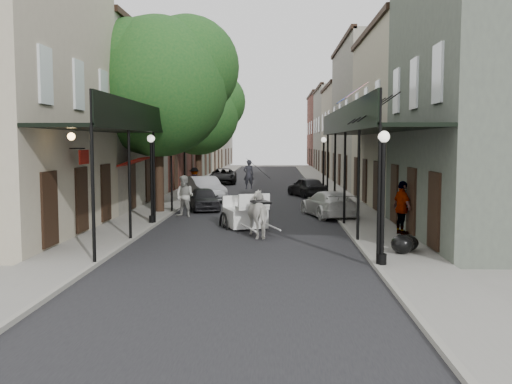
# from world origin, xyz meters

# --- Properties ---
(ground) EXTENTS (140.00, 140.00, 0.00)m
(ground) POSITION_xyz_m (0.00, 0.00, 0.00)
(ground) COLOR gray
(ground) RESTS_ON ground
(road) EXTENTS (8.00, 90.00, 0.01)m
(road) POSITION_xyz_m (0.00, 20.00, 0.01)
(road) COLOR black
(road) RESTS_ON ground
(sidewalk_left) EXTENTS (2.20, 90.00, 0.12)m
(sidewalk_left) POSITION_xyz_m (-5.00, 20.00, 0.06)
(sidewalk_left) COLOR gray
(sidewalk_left) RESTS_ON ground
(sidewalk_right) EXTENTS (2.20, 90.00, 0.12)m
(sidewalk_right) POSITION_xyz_m (5.00, 20.00, 0.06)
(sidewalk_right) COLOR gray
(sidewalk_right) RESTS_ON ground
(building_row_left) EXTENTS (5.00, 80.00, 10.50)m
(building_row_left) POSITION_xyz_m (-8.60, 30.00, 5.25)
(building_row_left) COLOR #ABA289
(building_row_left) RESTS_ON ground
(building_row_right) EXTENTS (5.00, 80.00, 10.50)m
(building_row_right) POSITION_xyz_m (8.60, 30.00, 5.25)
(building_row_right) COLOR gray
(building_row_right) RESTS_ON ground
(gallery_left) EXTENTS (2.20, 18.05, 4.88)m
(gallery_left) POSITION_xyz_m (-4.79, 6.98, 4.05)
(gallery_left) COLOR black
(gallery_left) RESTS_ON sidewalk_left
(gallery_right) EXTENTS (2.20, 18.05, 4.88)m
(gallery_right) POSITION_xyz_m (4.79, 6.98, 4.05)
(gallery_right) COLOR black
(gallery_right) RESTS_ON sidewalk_right
(tree_near) EXTENTS (7.31, 6.80, 9.63)m
(tree_near) POSITION_xyz_m (-4.20, 10.18, 6.49)
(tree_near) COLOR #382619
(tree_near) RESTS_ON sidewalk_left
(tree_far) EXTENTS (6.45, 6.00, 8.61)m
(tree_far) POSITION_xyz_m (-4.25, 24.18, 5.84)
(tree_far) COLOR #382619
(tree_far) RESTS_ON sidewalk_left
(lamppost_right_near) EXTENTS (0.32, 0.32, 3.71)m
(lamppost_right_near) POSITION_xyz_m (4.10, -2.00, 2.05)
(lamppost_right_near) COLOR black
(lamppost_right_near) RESTS_ON sidewalk_right
(lamppost_left) EXTENTS (0.32, 0.32, 3.71)m
(lamppost_left) POSITION_xyz_m (-4.10, 6.00, 2.05)
(lamppost_left) COLOR black
(lamppost_left) RESTS_ON sidewalk_left
(lamppost_right_far) EXTENTS (0.32, 0.32, 3.71)m
(lamppost_right_far) POSITION_xyz_m (4.10, 18.00, 2.05)
(lamppost_right_far) COLOR black
(lamppost_right_far) RESTS_ON sidewalk_right
(horse) EXTENTS (1.52, 2.20, 1.70)m
(horse) POSITION_xyz_m (0.60, 3.26, 0.85)
(horse) COLOR silver
(horse) RESTS_ON ground
(carriage) EXTENTS (2.28, 2.83, 2.85)m
(carriage) POSITION_xyz_m (-0.26, 5.77, 1.11)
(carriage) COLOR black
(carriage) RESTS_ON ground
(pedestrian_walking) EXTENTS (1.17, 1.06, 1.96)m
(pedestrian_walking) POSITION_xyz_m (-3.16, 8.78, 0.98)
(pedestrian_walking) COLOR #9E9E95
(pedestrian_walking) RESTS_ON ground
(pedestrian_sidewalk_left) EXTENTS (1.21, 0.80, 1.76)m
(pedestrian_sidewalk_left) POSITION_xyz_m (-4.20, 19.18, 1.00)
(pedestrian_sidewalk_left) COLOR gray
(pedestrian_sidewalk_left) RESTS_ON sidewalk_left
(pedestrian_sidewalk_right) EXTENTS (0.80, 1.25, 1.98)m
(pedestrian_sidewalk_right) POSITION_xyz_m (5.80, 3.25, 1.11)
(pedestrian_sidewalk_right) COLOR gray
(pedestrian_sidewalk_right) RESTS_ON sidewalk_right
(car_left_near) EXTENTS (2.18, 3.71, 1.18)m
(car_left_near) POSITION_xyz_m (-2.60, 11.51, 0.59)
(car_left_near) COLOR black
(car_left_near) RESTS_ON ground
(car_left_mid) EXTENTS (3.21, 4.71, 1.47)m
(car_left_mid) POSITION_xyz_m (-3.17, 16.07, 0.74)
(car_left_mid) COLOR #9A9A9F
(car_left_mid) RESTS_ON ground
(car_left_far) EXTENTS (2.42, 4.86, 1.32)m
(car_left_far) POSITION_xyz_m (-3.37, 30.24, 0.66)
(car_left_far) COLOR black
(car_left_far) RESTS_ON ground
(car_right_near) EXTENTS (2.70, 4.56, 1.24)m
(car_right_near) POSITION_xyz_m (3.60, 9.00, 0.62)
(car_right_near) COLOR silver
(car_right_near) RESTS_ON ground
(car_right_far) EXTENTS (2.72, 4.07, 1.29)m
(car_right_far) POSITION_xyz_m (3.13, 19.00, 0.64)
(car_right_far) COLOR black
(car_right_far) RESTS_ON ground
(trash_bags) EXTENTS (0.95, 1.10, 0.59)m
(trash_bags) POSITION_xyz_m (5.13, -0.25, 0.39)
(trash_bags) COLOR black
(trash_bags) RESTS_ON sidewalk_right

